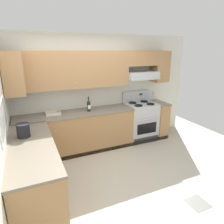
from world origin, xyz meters
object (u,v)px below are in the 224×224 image
(bucket, at_px, (23,130))
(bowl, at_px, (53,113))
(stove, at_px, (141,121))
(wine_bottle, at_px, (89,105))

(bucket, bearing_deg, bowl, 60.03)
(bowl, height_order, bucket, bucket)
(stove, distance_m, bucket, 2.90)
(wine_bottle, relative_size, bowl, 1.07)
(wine_bottle, bearing_deg, stove, 0.49)
(wine_bottle, distance_m, bowl, 0.77)
(wine_bottle, xyz_separation_m, bucket, (-1.34, -0.91, -0.02))
(wine_bottle, distance_m, bucket, 1.62)
(stove, relative_size, bucket, 5.56)
(bowl, xyz_separation_m, bucket, (-0.58, -1.01, 0.10))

